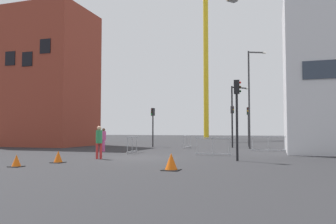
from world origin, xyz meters
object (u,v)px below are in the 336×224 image
at_px(traffic_cone_on_verge, 58,157).
at_px(traffic_cone_orange, 171,162).
at_px(traffic_light_island, 153,121).
at_px(pedestrian_walking, 99,140).
at_px(construction_crane, 203,39).
at_px(traffic_cone_striped, 16,161).
at_px(traffic_light_corner, 232,119).
at_px(streetlamp_tall, 251,92).
at_px(pedestrian_waiting, 104,138).
at_px(traffic_light_median, 248,120).
at_px(traffic_light_far, 237,106).
at_px(streetlamp_short, 235,110).

bearing_deg(traffic_cone_on_verge, traffic_cone_orange, -11.31).
xyz_separation_m(traffic_light_island, pedestrian_walking, (1.78, -12.91, -1.39)).
distance_m(construction_crane, traffic_cone_striped, 50.17).
xyz_separation_m(construction_crane, traffic_light_corner, (8.13, -25.00, -15.28)).
bearing_deg(pedestrian_walking, streetlamp_tall, 60.60).
height_order(traffic_light_island, pedestrian_waiting, traffic_light_island).
bearing_deg(streetlamp_tall, pedestrian_waiting, -145.65).
relative_size(traffic_light_median, traffic_cone_orange, 5.51).
distance_m(traffic_light_far, pedestrian_waiting, 11.18).
distance_m(construction_crane, traffic_light_island, 33.36).
xyz_separation_m(streetlamp_tall, streetlamp_short, (-1.53, 1.61, -1.36)).
height_order(streetlamp_tall, traffic_light_median, streetlamp_tall).
height_order(streetlamp_short, traffic_cone_on_verge, streetlamp_short).
distance_m(pedestrian_walking, traffic_cone_orange, 6.38).
bearing_deg(traffic_light_island, traffic_light_corner, 34.16).
bearing_deg(traffic_cone_striped, traffic_cone_on_verge, 74.18).
xyz_separation_m(streetlamp_tall, traffic_light_island, (-8.83, 0.39, -2.28)).
height_order(construction_crane, traffic_light_median, construction_crane).
bearing_deg(streetlamp_short, streetlamp_tall, -46.50).
xyz_separation_m(traffic_light_median, pedestrian_waiting, (-9.42, -10.18, -1.50)).
relative_size(traffic_light_median, traffic_cone_striped, 7.06).
bearing_deg(construction_crane, traffic_light_island, -87.16).
xyz_separation_m(traffic_light_island, traffic_cone_on_verge, (1.01, -15.37, -2.15)).
bearing_deg(traffic_light_corner, streetlamp_short, -79.12).
bearing_deg(streetlamp_short, construction_crane, 107.21).
bearing_deg(traffic_cone_on_verge, traffic_light_median, 68.30).
xyz_separation_m(construction_crane, streetlamp_short, (8.77, -28.30, -14.56)).
xyz_separation_m(traffic_light_corner, traffic_cone_striped, (-6.23, -21.93, -2.38)).
relative_size(streetlamp_short, traffic_cone_orange, 8.18).
relative_size(construction_crane, traffic_cone_on_verge, 48.12).
height_order(streetlamp_tall, traffic_light_far, streetlamp_tall).
distance_m(construction_crane, streetlamp_short, 33.01).
relative_size(streetlamp_short, traffic_cone_striped, 10.49).
height_order(traffic_light_corner, pedestrian_walking, traffic_light_corner).
bearing_deg(streetlamp_tall, traffic_light_median, 98.56).
xyz_separation_m(streetlamp_short, traffic_cone_on_verge, (-6.29, -16.59, -3.08)).
height_order(traffic_light_median, pedestrian_waiting, traffic_light_median).
distance_m(pedestrian_waiting, traffic_cone_striped, 10.36).
bearing_deg(traffic_light_median, streetlamp_short, -119.82).
bearing_deg(traffic_cone_striped, traffic_cone_orange, 7.37).
xyz_separation_m(streetlamp_tall, traffic_light_median, (-0.51, 3.39, -2.22)).
relative_size(streetlamp_tall, pedestrian_walking, 4.62).
bearing_deg(traffic_light_far, traffic_cone_on_verge, -155.68).
distance_m(streetlamp_short, pedestrian_walking, 15.34).
xyz_separation_m(traffic_light_corner, pedestrian_walking, (-4.89, -17.43, -1.59)).
bearing_deg(traffic_light_median, traffic_cone_on_verge, -111.70).
bearing_deg(traffic_light_island, traffic_cone_orange, -67.20).
bearing_deg(construction_crane, traffic_cone_orange, -79.64).
height_order(traffic_light_corner, traffic_light_far, traffic_light_far).
distance_m(traffic_cone_striped, traffic_cone_on_verge, 2.11).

